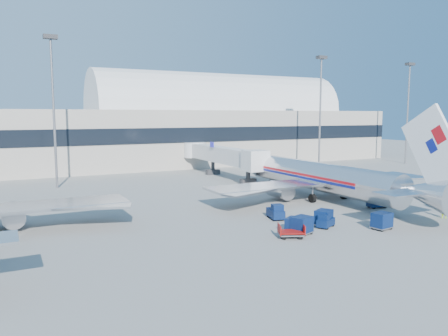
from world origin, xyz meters
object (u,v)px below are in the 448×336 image
airliner_main (324,177)px  barrier_far (417,190)px  mast_east (321,96)px  mast_west (53,89)px  barrier_mid (400,192)px  cart_train_a (324,217)px  tug_right (376,202)px  jetbridge_near (218,154)px  ramp_worker (444,209)px  mast_far_east (408,98)px  tug_left (276,212)px  barrier_near (383,194)px  tug_lead (325,221)px  cart_solo_far (447,203)px  cart_open_red (291,233)px  cart_train_b (302,225)px  cart_train_c (294,225)px  cart_solo_near (382,220)px

airliner_main → barrier_far: size_ratio=12.42×
mast_east → barrier_far: bearing=-100.9°
mast_west → barrier_mid: bearing=-34.1°
cart_train_a → tug_right: bearing=-8.5°
jetbridge_near → ramp_worker: jetbridge_near is taller
airliner_main → mast_far_east: (45.00, 25.49, 11.87)m
tug_left → barrier_far: bearing=-67.3°
barrier_far → tug_right: 13.18m
airliner_main → cart_train_a: bearing=-129.7°
jetbridge_near → barrier_near: bearing=-70.1°
barrier_far → cart_train_a: (-23.62, -8.35, 0.41)m
jetbridge_near → mast_far_east: mast_far_east is taller
mast_west → ramp_worker: mast_west is taller
airliner_main → ramp_worker: airliner_main is taller
mast_west → cart_train_a: size_ratio=9.94×
mast_west → mast_east: (50.00, 0.00, 0.00)m
mast_far_east → cart_train_a: bearing=-146.1°
mast_west → barrier_near: size_ratio=7.53×
jetbridge_near → barrier_mid: bearing=-64.6°
tug_left → barrier_near: bearing=-64.6°
tug_lead → cart_solo_far: size_ratio=1.13×
tug_lead → mast_far_east: bearing=6.7°
mast_east → mast_far_east: bearing=0.0°
cart_open_red → barrier_near: bearing=49.1°
mast_east → ramp_worker: mast_east is taller
barrier_mid → tug_lead: size_ratio=1.23×
barrier_far → tug_lead: size_ratio=1.23×
cart_train_b → ramp_worker: (17.47, -1.72, 0.05)m
tug_left → mast_east: bearing=-30.3°
mast_west → barrier_mid: (41.30, -28.00, -14.34)m
mast_far_east → cart_open_red: (-59.37, -38.38, -14.36)m
mast_west → cart_solo_far: 55.29m
jetbridge_near → cart_train_a: jetbridge_near is taller
cart_train_b → barrier_near: bearing=5.9°
jetbridge_near → ramp_worker: 41.15m
mast_west → cart_train_a: mast_west is taller
cart_train_a → ramp_worker: 14.01m
cart_train_b → mast_east: bearing=29.6°
cart_open_red → cart_solo_far: bearing=27.4°
barrier_mid → cart_train_c: bearing=-159.6°
tug_lead → cart_train_a: (0.25, 0.56, 0.22)m
tug_right → cart_open_red: tug_right is taller
cart_solo_near → mast_west: bearing=113.1°
barrier_far → tug_right: tug_right is taller
cart_train_b → tug_lead: bearing=-3.9°
barrier_far → cart_train_b: cart_train_b is taller
mast_far_east → tug_left: 66.45m
barrier_near → barrier_mid: 3.30m
cart_open_red → barrier_mid: bearing=46.3°
cart_train_c → cart_open_red: 1.72m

